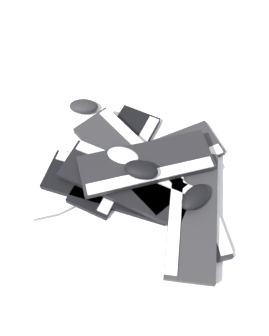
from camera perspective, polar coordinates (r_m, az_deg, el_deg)
The scene contains 14 objects.
ground_plane at distance 1.32m, azimuth 3.50°, elevation 0.09°, with size 3.20×3.20×0.00m, color white.
keyboard_0 at distance 1.27m, azimuth -3.91°, elevation -2.66°, with size 0.31×0.46×0.03m.
keyboard_1 at distance 1.26m, azimuth 8.38°, elevation -4.73°, with size 0.38×0.44×0.03m.
keyboard_2 at distance 1.32m, azimuth 4.05°, elevation 1.35°, with size 0.46×0.32×0.03m.
keyboard_3 at distance 1.32m, azimuth -2.73°, elevation 1.46°, with size 0.46×0.26×0.03m.
keyboard_4 at distance 1.21m, azimuth 8.71°, elevation -6.69°, with size 0.45×0.37×0.03m.
keyboard_5 at distance 1.24m, azimuth -1.32°, elevation -2.13°, with size 0.26×0.46×0.03m.
keyboard_6 at distance 1.24m, azimuth 1.78°, elevation 0.65°, with size 0.45×0.38×0.03m.
keyboard_7 at distance 1.29m, azimuth -0.74°, elevation 1.53°, with size 0.21×0.46×0.03m.
mouse_0 at distance 1.19m, azimuth 1.10°, elevation -0.33°, with size 0.11×0.07×0.04m, color black.
mouse_1 at distance 1.25m, azimuth -1.77°, elevation 1.82°, with size 0.11×0.07×0.04m, color silver.
mouse_2 at distance 1.46m, azimuth -7.72°, elevation 9.29°, with size 0.11×0.07×0.04m, color black.
mouse_3 at distance 1.19m, azimuth 9.28°, elevation -4.39°, with size 0.11×0.07×0.04m, color black.
cable_0 at distance 1.26m, azimuth -5.56°, elevation -5.67°, with size 0.35×0.25×0.01m.
Camera 1 is at (0.55, 0.36, 1.15)m, focal length 40.00 mm.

